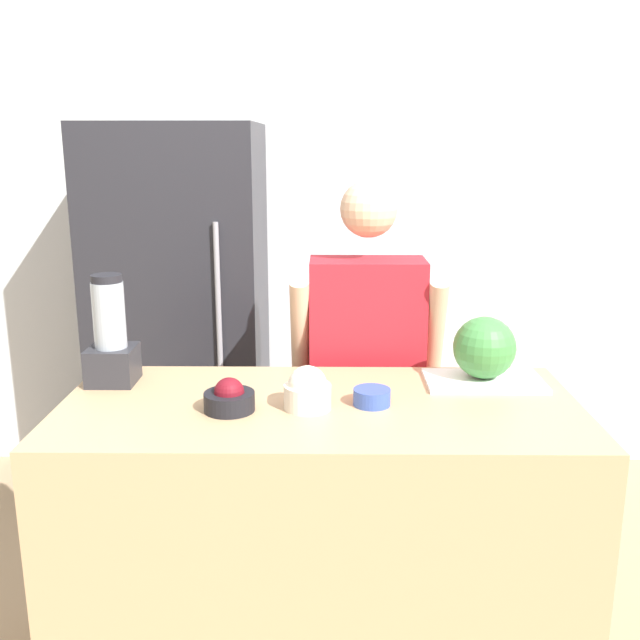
{
  "coord_description": "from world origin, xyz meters",
  "views": [
    {
      "loc": [
        0.02,
        -1.66,
        1.72
      ],
      "look_at": [
        0.0,
        0.39,
        1.2
      ],
      "focal_mm": 40.0,
      "sensor_mm": 36.0,
      "label": 1
    }
  ],
  "objects_px": {
    "person": "(366,388)",
    "blender": "(111,340)",
    "bowl_small_blue": "(372,397)",
    "refrigerator": "(183,317)",
    "watermelon": "(484,348)",
    "bowl_cream": "(307,391)",
    "bowl_cherries": "(229,398)"
  },
  "relations": [
    {
      "from": "person",
      "to": "blender",
      "type": "xyz_separation_m",
      "value": [
        -0.85,
        -0.36,
        0.29
      ]
    },
    {
      "from": "bowl_small_blue",
      "to": "refrigerator",
      "type": "bearing_deg",
      "value": 122.46
    },
    {
      "from": "person",
      "to": "watermelon",
      "type": "height_order",
      "value": "person"
    },
    {
      "from": "watermelon",
      "to": "bowl_cream",
      "type": "relative_size",
      "value": 1.45
    },
    {
      "from": "person",
      "to": "bowl_small_blue",
      "type": "relative_size",
      "value": 14.26
    },
    {
      "from": "bowl_cherries",
      "to": "bowl_cream",
      "type": "distance_m",
      "value": 0.23
    },
    {
      "from": "bowl_cream",
      "to": "bowl_small_blue",
      "type": "xyz_separation_m",
      "value": [
        0.19,
        0.03,
        -0.03
      ]
    },
    {
      "from": "bowl_cherries",
      "to": "refrigerator",
      "type": "bearing_deg",
      "value": 106.83
    },
    {
      "from": "refrigerator",
      "to": "bowl_cream",
      "type": "xyz_separation_m",
      "value": [
        0.64,
        -1.33,
        0.11
      ]
    },
    {
      "from": "watermelon",
      "to": "blender",
      "type": "height_order",
      "value": "blender"
    },
    {
      "from": "person",
      "to": "watermelon",
      "type": "bearing_deg",
      "value": -42.89
    },
    {
      "from": "refrigerator",
      "to": "bowl_cream",
      "type": "distance_m",
      "value": 1.48
    },
    {
      "from": "blender",
      "to": "bowl_small_blue",
      "type": "bearing_deg",
      "value": -13.2
    },
    {
      "from": "watermelon",
      "to": "bowl_cream",
      "type": "height_order",
      "value": "watermelon"
    },
    {
      "from": "blender",
      "to": "watermelon",
      "type": "bearing_deg",
      "value": 1.15
    },
    {
      "from": "refrigerator",
      "to": "bowl_cherries",
      "type": "bearing_deg",
      "value": -73.17
    },
    {
      "from": "watermelon",
      "to": "bowl_cherries",
      "type": "relative_size",
      "value": 1.36
    },
    {
      "from": "refrigerator",
      "to": "person",
      "type": "bearing_deg",
      "value": -41.51
    },
    {
      "from": "person",
      "to": "blender",
      "type": "height_order",
      "value": "person"
    },
    {
      "from": "bowl_small_blue",
      "to": "blender",
      "type": "distance_m",
      "value": 0.86
    },
    {
      "from": "person",
      "to": "bowl_small_blue",
      "type": "distance_m",
      "value": 0.58
    },
    {
      "from": "refrigerator",
      "to": "watermelon",
      "type": "relative_size",
      "value": 8.87
    },
    {
      "from": "blender",
      "to": "person",
      "type": "bearing_deg",
      "value": 23.18
    },
    {
      "from": "blender",
      "to": "refrigerator",
      "type": "bearing_deg",
      "value": 89.82
    },
    {
      "from": "bowl_small_blue",
      "to": "watermelon",
      "type": "bearing_deg",
      "value": 30.2
    },
    {
      "from": "bowl_cherries",
      "to": "bowl_small_blue",
      "type": "distance_m",
      "value": 0.42
    },
    {
      "from": "refrigerator",
      "to": "blender",
      "type": "relative_size",
      "value": 5.03
    },
    {
      "from": "bowl_small_blue",
      "to": "bowl_cherries",
      "type": "bearing_deg",
      "value": -173.17
    },
    {
      "from": "bowl_cream",
      "to": "blender",
      "type": "relative_size",
      "value": 0.39
    },
    {
      "from": "refrigerator",
      "to": "blender",
      "type": "height_order",
      "value": "refrigerator"
    },
    {
      "from": "person",
      "to": "bowl_cherries",
      "type": "xyz_separation_m",
      "value": [
        -0.43,
        -0.61,
        0.18
      ]
    },
    {
      "from": "watermelon",
      "to": "bowl_small_blue",
      "type": "bearing_deg",
      "value": -149.8
    }
  ]
}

